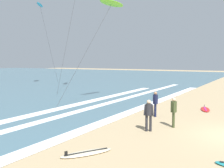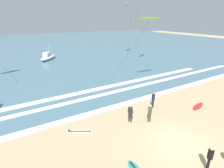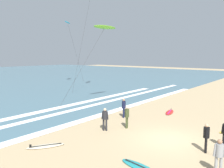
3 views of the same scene
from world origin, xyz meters
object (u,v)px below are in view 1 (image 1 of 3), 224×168
(surfboard_foreground_flat, at_px, (87,153))
(kite_lime_low_near, at_px, (112,4))
(surfboard_left_pile, at_px, (205,109))
(kite_cyan_far_left, at_px, (40,5))
(surfer_right_near, at_px, (149,112))
(surfer_left_near, at_px, (174,109))
(surfer_background_far, at_px, (155,102))

(surfboard_foreground_flat, distance_m, kite_lime_low_near, 15.02)
(surfboard_left_pile, xyz_separation_m, kite_cyan_far_left, (7.94, 23.62, 10.97))
(surfer_right_near, xyz_separation_m, kite_lime_low_near, (7.15, 6.21, 7.21))
(surfboard_left_pile, distance_m, kite_lime_low_near, 11.10)
(surfboard_left_pile, bearing_deg, surfboard_foreground_flat, 169.61)
(surfer_right_near, height_order, surfboard_left_pile, surfer_right_near)
(surfer_left_near, bearing_deg, surfboard_left_pile, -4.73)
(surfer_background_far, bearing_deg, surfer_left_near, -139.00)
(surfer_background_far, bearing_deg, surfboard_left_pile, -30.36)
(surfer_background_far, bearing_deg, surfboard_foreground_flat, -178.81)
(kite_cyan_far_left, bearing_deg, kite_lime_low_near, -117.18)
(kite_lime_low_near, bearing_deg, surfboard_foreground_flat, -154.67)
(surfer_background_far, height_order, kite_cyan_far_left, kite_cyan_far_left)
(surfer_right_near, bearing_deg, surfboard_foreground_flat, 169.33)
(surfer_background_far, distance_m, kite_lime_low_near, 9.63)
(surfer_left_near, bearing_deg, kite_lime_low_near, 50.95)
(surfer_left_near, xyz_separation_m, surfboard_left_pile, (6.04, -0.50, -0.91))
(surfboard_foreground_flat, bearing_deg, surfer_right_near, -10.67)
(surfboard_foreground_flat, bearing_deg, surfer_background_far, 1.19)
(surfer_background_far, xyz_separation_m, surfboard_foreground_flat, (-7.78, -0.16, -0.91))
(surfer_background_far, relative_size, kite_cyan_far_left, 0.14)
(surfer_right_near, xyz_separation_m, surfer_background_far, (3.51, 0.97, 0.00))
(surfer_left_near, height_order, kite_lime_low_near, kite_lime_low_near)
(surfboard_left_pile, bearing_deg, kite_lime_low_near, 92.38)
(surfer_right_near, distance_m, kite_lime_low_near, 11.90)
(surfer_background_far, height_order, surfboard_left_pile, surfer_background_far)
(surfer_left_near, xyz_separation_m, kite_lime_low_near, (5.72, 7.05, 7.21))
(kite_cyan_far_left, bearing_deg, surfer_left_near, -121.14)
(surfer_left_near, relative_size, surfboard_foreground_flat, 0.76)
(surfer_left_near, xyz_separation_m, surfboard_foreground_flat, (-5.69, 1.65, -0.91))
(surfboard_left_pile, bearing_deg, kite_cyan_far_left, 71.43)
(kite_cyan_far_left, bearing_deg, surfboard_foreground_flat, -132.48)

